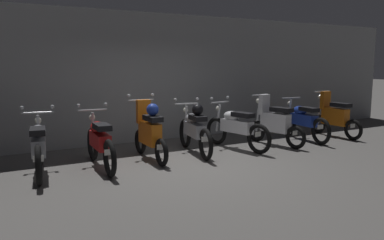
% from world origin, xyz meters
% --- Properties ---
extents(ground_plane, '(80.00, 80.00, 0.00)m').
position_xyz_m(ground_plane, '(0.00, 0.00, 0.00)').
color(ground_plane, '#565451').
extents(back_wall, '(17.37, 0.30, 3.13)m').
position_xyz_m(back_wall, '(0.00, 2.82, 1.56)').
color(back_wall, gray).
rests_on(back_wall, ground).
extents(motorbike_slot_2, '(0.58, 1.94, 1.15)m').
position_xyz_m(motorbike_slot_2, '(-2.60, 0.86, 0.49)').
color(motorbike_slot_2, black).
rests_on(motorbike_slot_2, ground).
extents(motorbike_slot_3, '(0.59, 1.95, 1.15)m').
position_xyz_m(motorbike_slot_3, '(-1.56, 0.78, 0.49)').
color(motorbike_slot_3, black).
rests_on(motorbike_slot_3, ground).
extents(motorbike_slot_4, '(0.59, 1.68, 1.29)m').
position_xyz_m(motorbike_slot_4, '(-0.52, 0.91, 0.57)').
color(motorbike_slot_4, black).
rests_on(motorbike_slot_4, ground).
extents(motorbike_slot_5, '(0.59, 1.94, 1.15)m').
position_xyz_m(motorbike_slot_5, '(0.52, 0.94, 0.53)').
color(motorbike_slot_5, black).
rests_on(motorbike_slot_5, ground).
extents(motorbike_slot_6, '(0.62, 1.93, 1.15)m').
position_xyz_m(motorbike_slot_6, '(1.56, 0.88, 0.49)').
color(motorbike_slot_6, black).
rests_on(motorbike_slot_6, ground).
extents(motorbike_slot_7, '(0.58, 1.67, 1.18)m').
position_xyz_m(motorbike_slot_7, '(2.60, 0.80, 0.52)').
color(motorbike_slot_7, black).
rests_on(motorbike_slot_7, ground).
extents(motorbike_slot_8, '(0.56, 1.95, 1.03)m').
position_xyz_m(motorbike_slot_8, '(3.65, 0.92, 0.49)').
color(motorbike_slot_8, black).
rests_on(motorbike_slot_8, ground).
extents(motorbike_slot_9, '(0.56, 1.68, 1.18)m').
position_xyz_m(motorbike_slot_9, '(4.69, 0.86, 0.52)').
color(motorbike_slot_9, black).
rests_on(motorbike_slot_9, ground).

